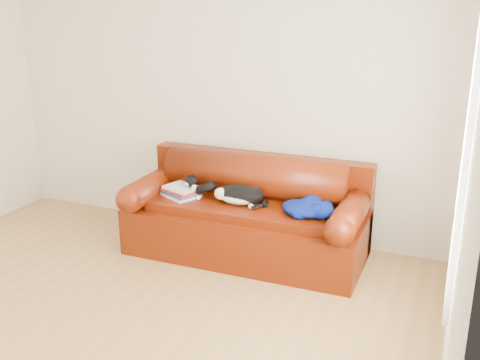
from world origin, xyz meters
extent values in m
plane|color=olive|center=(0.00, 0.00, 0.00)|extent=(4.50, 4.50, 0.00)
cube|color=beige|center=(0.00, 2.00, 1.30)|extent=(4.50, 0.02, 2.60)
cube|color=beige|center=(2.25, 0.00, 1.30)|extent=(0.02, 4.00, 2.60)
cube|color=white|center=(2.23, 0.30, 1.50)|extent=(0.01, 1.10, 1.30)
cube|color=white|center=(2.23, 0.30, 1.50)|extent=(0.03, 1.30, 1.50)
cube|color=#370C02|center=(0.50, 1.50, 0.21)|extent=(2.10, 0.90, 0.42)
cube|color=#370C02|center=(0.50, 1.45, 0.45)|extent=(1.66, 0.62, 0.10)
cylinder|color=black|center=(-0.43, 1.17, 0.03)|extent=(0.06, 0.06, 0.05)
cylinder|color=black|center=(1.43, 1.17, 0.03)|extent=(0.06, 0.06, 0.05)
cylinder|color=black|center=(-0.43, 1.83, 0.03)|extent=(0.06, 0.06, 0.05)
cylinder|color=black|center=(1.43, 1.83, 0.03)|extent=(0.06, 0.06, 0.05)
cube|color=#370C02|center=(0.50, 1.86, 0.42)|extent=(2.10, 0.18, 0.85)
cylinder|color=#370C02|center=(0.50, 1.75, 0.68)|extent=(1.70, 0.40, 0.40)
cylinder|color=#370C02|center=(-0.43, 1.50, 0.54)|extent=(0.24, 0.88, 0.24)
sphere|color=#370C02|center=(-0.43, 1.06, 0.54)|extent=(0.24, 0.24, 0.24)
cylinder|color=#370C02|center=(1.43, 1.50, 0.54)|extent=(0.24, 0.88, 0.24)
sphere|color=#370C02|center=(1.43, 1.06, 0.54)|extent=(0.24, 0.24, 0.24)
cube|color=white|center=(-0.10, 1.41, 0.51)|extent=(0.40, 0.37, 0.02)
cube|color=white|center=(-0.10, 1.41, 0.51)|extent=(0.38, 0.35, 0.02)
cube|color=#1B4695|center=(-0.10, 1.41, 0.54)|extent=(0.38, 0.35, 0.02)
cube|color=white|center=(-0.10, 1.41, 0.54)|extent=(0.37, 0.33, 0.02)
cube|color=#B42014|center=(-0.10, 1.41, 0.56)|extent=(0.37, 0.33, 0.02)
cube|color=white|center=(-0.10, 1.41, 0.56)|extent=(0.35, 0.31, 0.02)
cube|color=silver|center=(-0.10, 1.41, 0.59)|extent=(0.35, 0.31, 0.02)
cube|color=white|center=(-0.10, 1.41, 0.59)|extent=(0.34, 0.29, 0.02)
ellipsoid|color=black|center=(0.46, 1.44, 0.59)|extent=(0.45, 0.30, 0.17)
ellipsoid|color=white|center=(0.45, 1.39, 0.55)|extent=(0.31, 0.18, 0.11)
ellipsoid|color=white|center=(0.31, 1.38, 0.59)|extent=(0.13, 0.13, 0.11)
ellipsoid|color=black|center=(0.58, 1.47, 0.57)|extent=(0.20, 0.20, 0.15)
ellipsoid|color=black|center=(0.20, 1.39, 0.64)|extent=(0.14, 0.13, 0.11)
ellipsoid|color=white|center=(0.18, 1.35, 0.63)|extent=(0.07, 0.06, 0.04)
sphere|color=#BF7272|center=(0.17, 1.35, 0.63)|extent=(0.01, 0.01, 0.01)
cone|color=black|center=(0.22, 1.36, 0.69)|extent=(0.05, 0.05, 0.05)
cone|color=black|center=(0.21, 1.42, 0.69)|extent=(0.05, 0.05, 0.05)
cylinder|color=black|center=(0.68, 1.46, 0.53)|extent=(0.11, 0.14, 0.04)
sphere|color=white|center=(0.28, 1.36, 0.52)|extent=(0.04, 0.04, 0.04)
sphere|color=white|center=(0.60, 1.36, 0.52)|extent=(0.04, 0.04, 0.04)
ellipsoid|color=#02084A|center=(1.07, 1.40, 0.56)|extent=(0.41, 0.38, 0.12)
ellipsoid|color=#02084A|center=(1.20, 1.37, 0.57)|extent=(0.25, 0.22, 0.14)
ellipsoid|color=#02084A|center=(0.97, 1.45, 0.55)|extent=(0.25, 0.29, 0.09)
ellipsoid|color=#02084A|center=(1.09, 1.51, 0.57)|extent=(0.21, 0.17, 0.14)
ellipsoid|color=#02084A|center=(1.04, 1.30, 0.55)|extent=(0.16, 0.17, 0.09)
ellipsoid|color=white|center=(1.14, 1.34, 0.58)|extent=(0.17, 0.08, 0.04)
camera|label=1|loc=(2.21, -2.84, 2.22)|focal=42.00mm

